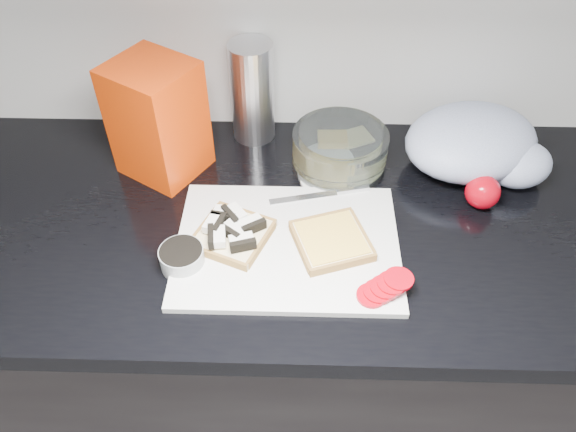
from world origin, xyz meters
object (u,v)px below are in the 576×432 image
object	(u,v)px
cutting_board	(288,245)
steel_canister	(252,92)
glass_bowl	(340,150)
bread_bag	(158,120)

from	to	relation	value
cutting_board	steel_canister	world-z (taller)	steel_canister
cutting_board	glass_bowl	size ratio (longest dim) A/B	2.05
glass_bowl	bread_bag	bearing A→B (deg)	-178.13
glass_bowl	bread_bag	xyz separation A→B (m)	(-0.36, -0.01, 0.08)
cutting_board	steel_canister	size ratio (longest dim) A/B	1.83
steel_canister	glass_bowl	bearing A→B (deg)	-29.24
cutting_board	glass_bowl	xyz separation A→B (m)	(0.10, 0.23, 0.03)
glass_bowl	steel_canister	bearing A→B (deg)	150.76
cutting_board	bread_bag	xyz separation A→B (m)	(-0.26, 0.22, 0.11)
cutting_board	steel_canister	distance (m)	0.36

